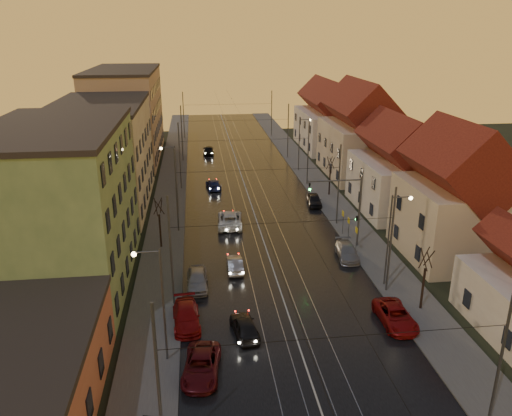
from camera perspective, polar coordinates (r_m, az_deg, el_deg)
name	(u,v)px	position (r m, az deg, el deg)	size (l,w,h in m)	color
ground	(307,370)	(33.31, 5.83, -17.91)	(160.00, 160.00, 0.00)	black
road	(244,185)	(68.98, -1.33, 2.70)	(16.00, 120.00, 0.04)	black
sidewalk_left	(171,187)	(68.76, -9.66, 2.41)	(4.00, 120.00, 0.15)	#4C4C4C
sidewalk_right	(315,182)	(70.59, 6.78, 3.01)	(4.00, 120.00, 0.15)	#4C4C4C
tram_rail_0	(229,185)	(68.80, -3.16, 2.65)	(0.06, 120.00, 0.03)	gray
tram_rail_1	(239,185)	(68.90, -1.97, 2.70)	(0.06, 120.00, 0.03)	gray
tram_rail_2	(250,184)	(69.04, -0.70, 2.75)	(0.06, 120.00, 0.03)	gray
tram_rail_3	(260,184)	(69.20, 0.48, 2.79)	(0.06, 120.00, 0.03)	gray
apartment_left_1	(61,210)	(43.41, -21.40, -0.17)	(10.00, 18.00, 13.00)	#658856
apartment_left_2	(103,156)	(62.31, -17.12, 5.65)	(10.00, 20.00, 12.00)	tan
apartment_left_3	(127,115)	(85.40, -14.58, 10.22)	(10.00, 24.00, 14.00)	tan
house_right_1	(456,201)	(49.16, 21.84, 0.73)	(8.67, 10.20, 10.80)	beige
house_right_2	(399,172)	(60.55, 16.07, 4.02)	(9.18, 12.24, 9.20)	silver
house_right_3	(360,136)	(73.92, 11.75, 8.08)	(9.18, 14.28, 11.50)	beige
house_right_4	(327,120)	(91.00, 8.17, 9.96)	(9.18, 16.32, 10.00)	silver
catenary_pole_l_0	(158,386)	(25.30, -11.09, -19.35)	(0.16, 0.16, 9.00)	#595B60
catenary_pole_r_0	(501,359)	(29.31, 26.19, -15.19)	(0.16, 0.16, 9.00)	#595B60
catenary_pole_l_1	(171,252)	(38.13, -9.70, -5.01)	(0.16, 0.16, 9.00)	#595B60
catenary_pole_r_1	(391,241)	(40.89, 15.16, -3.68)	(0.16, 0.16, 9.00)	#595B60
catenary_pole_l_2	(177,191)	(52.12, -9.07, 1.89)	(0.16, 0.16, 9.00)	#595B60
catenary_pole_r_2	(339,185)	(54.18, 9.42, 2.56)	(0.16, 0.16, 9.00)	#595B60
catenary_pole_l_3	(180,157)	(66.56, -8.71, 5.84)	(0.16, 0.16, 9.00)	#595B60
catenary_pole_r_3	(308,153)	(68.18, 5.97, 6.29)	(0.16, 0.16, 9.00)	#595B60
catenary_pole_l_4	(182,134)	(81.20, -8.47, 8.37)	(0.16, 0.16, 9.00)	#595B60
catenary_pole_r_4	(288,131)	(82.54, 3.68, 8.73)	(0.16, 0.16, 9.00)	#595B60
catenary_pole_l_5	(184,116)	(98.91, -8.28, 10.42)	(0.16, 0.16, 9.00)	#595B60
catenary_pole_r_5	(272,114)	(100.01, 1.79, 10.71)	(0.16, 0.16, 9.00)	#595B60
street_lamp_0	(158,295)	(31.76, -11.16, -9.69)	(1.75, 0.32, 8.00)	#595B60
street_lamp_1	(393,232)	(41.78, 15.35, -2.62)	(1.75, 0.32, 8.00)	#595B60
street_lamp_2	(173,172)	(57.78, -9.42, 4.05)	(1.75, 0.32, 8.00)	#595B60
street_lamp_3	(301,139)	(74.87, 5.19, 7.84)	(1.75, 0.32, 8.00)	#595B60
traffic_light_mast	(350,203)	(48.53, 10.67, 0.55)	(5.30, 0.32, 7.20)	#595B60
bare_tree_0	(160,224)	(49.13, -10.94, -1.85)	(1.09, 1.09, 5.11)	black
bare_tree_1	(424,281)	(39.90, 18.63, -7.87)	(1.09, 1.09, 5.11)	black
bare_tree_2	(330,177)	(64.44, 8.44, 3.53)	(1.09, 1.09, 5.11)	black
driving_car_0	(245,326)	(35.92, -1.31, -13.37)	(1.59, 3.94, 1.34)	black
driving_car_1	(235,264)	(44.61, -2.44, -6.41)	(1.32, 3.80, 1.25)	gray
driving_car_2	(230,219)	(54.34, -2.99, -1.29)	(2.58, 5.59, 1.55)	silver
driving_car_3	(213,184)	(67.24, -4.89, 2.70)	(1.73, 4.25, 1.23)	#181F4A
driving_car_4	(208,150)	(86.36, -5.48, 6.63)	(1.78, 4.41, 1.50)	black
parked_left_1	(201,366)	(32.58, -6.26, -17.47)	(2.16, 4.69, 1.30)	#500D13
parked_left_2	(186,316)	(37.33, -7.97, -12.15)	(1.90, 4.69, 1.36)	maroon
parked_left_3	(197,279)	(42.04, -6.73, -8.11)	(1.73, 4.31, 1.47)	#959499
parked_right_0	(395,316)	(38.44, 15.65, -11.79)	(2.18, 4.73, 1.32)	maroon
parked_right_1	(347,252)	(47.68, 10.35, -4.91)	(1.79, 4.41, 1.28)	gray
parked_right_2	(314,200)	(61.08, 6.66, 0.92)	(1.60, 3.98, 1.36)	black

